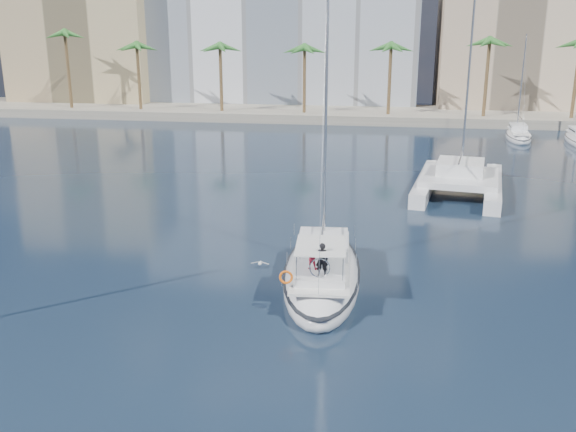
# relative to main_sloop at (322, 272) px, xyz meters

# --- Properties ---
(ground) EXTENTS (160.00, 160.00, 0.00)m
(ground) POSITION_rel_main_sloop_xyz_m (-2.07, -1.03, -0.54)
(ground) COLOR black
(ground) RESTS_ON ground
(quay) EXTENTS (120.00, 14.00, 1.20)m
(quay) POSITION_rel_main_sloop_xyz_m (-2.07, 59.97, 0.06)
(quay) COLOR gray
(quay) RESTS_ON ground
(building_modern) EXTENTS (42.00, 16.00, 28.00)m
(building_modern) POSITION_rel_main_sloop_xyz_m (-14.07, 71.97, 13.46)
(building_modern) COLOR silver
(building_modern) RESTS_ON ground
(building_tan_left) EXTENTS (22.00, 14.00, 22.00)m
(building_tan_left) POSITION_rel_main_sloop_xyz_m (-44.07, 67.97, 10.46)
(building_tan_left) COLOR tan
(building_tan_left) RESTS_ON ground
(building_beige) EXTENTS (20.00, 14.00, 20.00)m
(building_beige) POSITION_rel_main_sloop_xyz_m (19.93, 68.97, 9.46)
(building_beige) COLOR tan
(building_beige) RESTS_ON ground
(palm_left) EXTENTS (3.60, 3.60, 12.30)m
(palm_left) POSITION_rel_main_sloop_xyz_m (-36.07, 55.97, 9.74)
(palm_left) COLOR brown
(palm_left) RESTS_ON ground
(palm_centre) EXTENTS (3.60, 3.60, 12.30)m
(palm_centre) POSITION_rel_main_sloop_xyz_m (-2.07, 55.97, 9.74)
(palm_centre) COLOR brown
(palm_centre) RESTS_ON ground
(main_sloop) EXTENTS (4.73, 12.48, 18.16)m
(main_sloop) POSITION_rel_main_sloop_xyz_m (0.00, 0.00, 0.00)
(main_sloop) COLOR silver
(main_sloop) RESTS_ON ground
(catamaran) EXTENTS (8.19, 13.49, 18.40)m
(catamaran) POSITION_rel_main_sloop_xyz_m (8.76, 19.91, 0.62)
(catamaran) COLOR silver
(catamaran) RESTS_ON ground
(seagull) EXTENTS (1.01, 0.43, 0.19)m
(seagull) POSITION_rel_main_sloop_xyz_m (-3.52, 1.41, -0.23)
(seagull) COLOR silver
(seagull) RESTS_ON ground
(moored_yacht_a) EXTENTS (3.37, 9.52, 11.90)m
(moored_yacht_a) POSITION_rel_main_sloop_xyz_m (17.93, 45.97, -0.54)
(moored_yacht_a) COLOR silver
(moored_yacht_a) RESTS_ON ground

